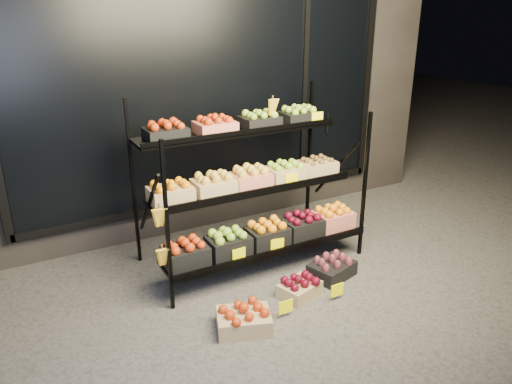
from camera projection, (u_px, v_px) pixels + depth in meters
ground at (285, 287)px, 4.61m from camera, size 24.00×24.00×0.00m
building at (176, 64)px, 6.10m from camera, size 6.00×2.08×3.50m
display_rack at (252, 188)px, 4.81m from camera, size 2.18×1.02×1.69m
tag_floor_a at (286, 311)px, 4.15m from camera, size 0.13×0.01×0.12m
tag_floor_b at (337, 294)px, 4.39m from camera, size 0.13×0.01×0.12m
floor_crate_left at (244, 319)px, 3.98m from camera, size 0.51×0.44×0.21m
floor_crate_midright at (300, 286)px, 4.46m from camera, size 0.41×0.35×0.19m
floor_crate_right at (332, 267)px, 4.76m from camera, size 0.48×0.41×0.21m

